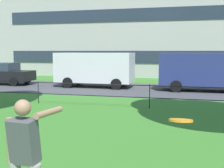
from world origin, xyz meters
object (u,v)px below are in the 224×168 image
(car_black_far_left, at_px, (4,73))
(apartment_building_background, at_px, (139,3))
(person_thrower, at_px, (25,157))
(frisbee, at_px, (181,120))
(panel_van_center, at_px, (95,68))
(panel_van_left, at_px, (204,70))

(car_black_far_left, relative_size, apartment_building_background, 0.15)
(person_thrower, distance_m, apartment_building_background, 29.14)
(frisbee, distance_m, car_black_far_left, 19.17)
(apartment_building_background, bearing_deg, panel_van_center, -92.86)
(apartment_building_background, bearing_deg, car_black_far_left, -118.27)
(person_thrower, xyz_separation_m, panel_van_center, (-3.70, 14.72, 0.34))
(car_black_far_left, xyz_separation_m, panel_van_left, (13.47, -0.15, 0.49))
(panel_van_center, bearing_deg, panel_van_left, -2.59)
(car_black_far_left, bearing_deg, panel_van_left, -0.62)
(panel_van_center, bearing_deg, car_black_far_left, -178.61)
(car_black_far_left, distance_m, panel_van_left, 13.48)
(person_thrower, relative_size, apartment_building_background, 0.06)
(frisbee, distance_m, panel_van_center, 15.84)
(panel_van_left, relative_size, apartment_building_background, 0.19)
(frisbee, xyz_separation_m, apartment_building_background, (-5.05, 28.27, 5.95))
(frisbee, bearing_deg, car_black_far_left, 130.34)
(panel_van_left, xyz_separation_m, apartment_building_background, (-6.12, 13.81, 6.25))
(frisbee, bearing_deg, panel_van_center, 111.19)
(panel_van_left, distance_m, apartment_building_background, 16.35)
(person_thrower, bearing_deg, panel_van_center, 104.13)
(frisbee, bearing_deg, apartment_building_background, 100.13)
(panel_van_left, bearing_deg, apartment_building_background, 113.89)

